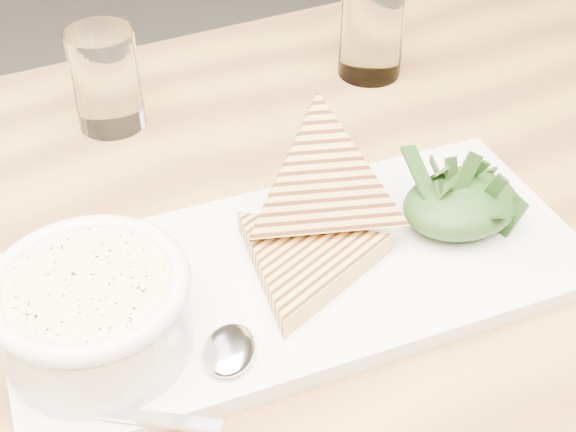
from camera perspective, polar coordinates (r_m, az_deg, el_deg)
name	(u,v)px	position (r m, az deg, el deg)	size (l,w,h in m)	color
table_top	(340,251)	(0.68, 3.69, -2.53)	(1.17, 0.78, 0.04)	#B0833E
table_leg_br	(519,208)	(1.40, 16.14, 0.55)	(0.06, 0.06, 0.74)	#B0833E
platter	(299,273)	(0.62, 0.77, -4.08)	(0.45, 0.20, 0.01)	white
soup_bowl	(95,319)	(0.56, -13.56, -7.16)	(0.13, 0.13, 0.05)	white
soup	(88,287)	(0.54, -14.05, -4.93)	(0.11, 0.11, 0.01)	beige
bowl_rim	(87,285)	(0.54, -14.08, -4.78)	(0.14, 0.14, 0.01)	white
sandwich_flat	(305,262)	(0.61, 1.20, -3.28)	(0.14, 0.14, 0.02)	tan
sandwich_lean	(324,186)	(0.62, 2.61, 2.13)	(0.14, 0.14, 0.08)	tan
salad_base	(461,204)	(0.66, 12.19, 0.82)	(0.10, 0.08, 0.04)	black
arugula_pile	(462,196)	(0.66, 12.29, 1.37)	(0.11, 0.10, 0.05)	#2E501F
spoon_bowl	(230,350)	(0.55, -4.18, -9.47)	(0.04, 0.05, 0.01)	silver
spoon_handle	(127,415)	(0.53, -11.35, -13.73)	(0.12, 0.01, 0.00)	silver
glass_near	(106,79)	(0.80, -12.82, 9.46)	(0.07, 0.07, 0.10)	white
glass_far	(372,29)	(0.87, 5.97, 13.11)	(0.07, 0.07, 0.10)	white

